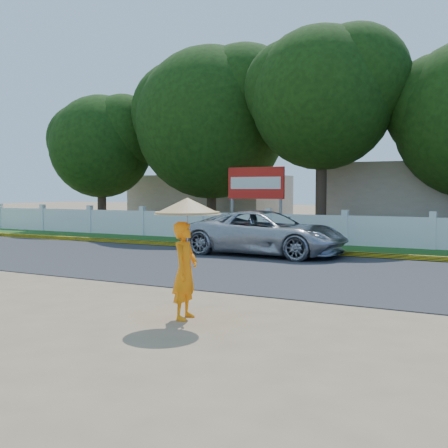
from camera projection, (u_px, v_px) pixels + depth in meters
name	position (u px, v px, depth m)	size (l,w,h in m)	color
ground	(173.00, 300.00, 10.41)	(120.00, 120.00, 0.00)	#9E8460
road	(270.00, 269.00, 14.37)	(60.00, 7.00, 0.02)	#38383A
grass_verge	(332.00, 249.00, 18.98)	(60.00, 3.50, 0.03)	#2D601E
curb	(316.00, 252.00, 17.48)	(40.00, 0.18, 0.16)	yellow
fence	(345.00, 231.00, 20.22)	(40.00, 0.10, 1.10)	silver
building_far	(211.00, 200.00, 31.75)	(8.00, 5.00, 2.80)	#B7AD99
vehicle	(266.00, 233.00, 17.32)	(2.30, 4.99, 1.39)	#A7AAAF
monk_with_parasol	(186.00, 240.00, 8.80)	(1.06, 1.06, 1.92)	orange
billboard	(256.00, 187.00, 23.01)	(2.50, 0.13, 2.95)	gray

